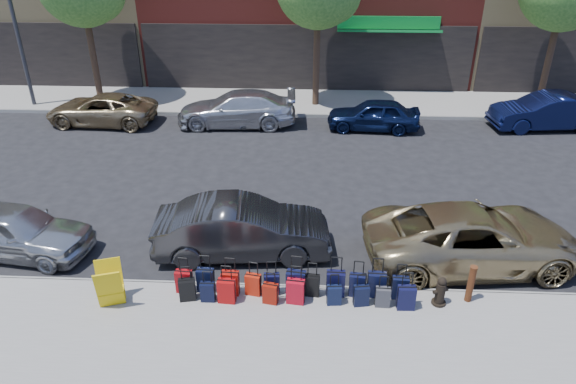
# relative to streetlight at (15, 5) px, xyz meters

# --- Properties ---
(ground) EXTENTS (120.00, 120.00, 0.00)m
(ground) POSITION_rel_streetlight_xyz_m (12.80, -8.80, -4.66)
(ground) COLOR black
(ground) RESTS_ON ground
(sidewalk_near) EXTENTS (60.00, 4.00, 0.15)m
(sidewalk_near) POSITION_rel_streetlight_xyz_m (12.80, -15.30, -4.59)
(sidewalk_near) COLOR gray
(sidewalk_near) RESTS_ON ground
(sidewalk_far) EXTENTS (60.00, 4.00, 0.15)m
(sidewalk_far) POSITION_rel_streetlight_xyz_m (12.80, 1.20, -4.59)
(sidewalk_far) COLOR gray
(sidewalk_far) RESTS_ON ground
(curb_near) EXTENTS (60.00, 0.08, 0.15)m
(curb_near) POSITION_rel_streetlight_xyz_m (12.80, -13.28, -4.59)
(curb_near) COLOR gray
(curb_near) RESTS_ON ground
(curb_far) EXTENTS (60.00, 0.08, 0.15)m
(curb_far) POSITION_rel_streetlight_xyz_m (12.80, -0.82, -4.59)
(curb_far) COLOR gray
(curb_far) RESTS_ON ground
(streetlight) EXTENTS (2.59, 0.18, 8.00)m
(streetlight) POSITION_rel_streetlight_xyz_m (0.00, 0.00, 0.00)
(streetlight) COLOR #333338
(streetlight) RESTS_ON sidewalk_far
(suitcase_front_0) EXTENTS (0.39, 0.24, 0.92)m
(suitcase_front_0) POSITION_rel_streetlight_xyz_m (10.23, -13.61, -4.22)
(suitcase_front_0) COLOR maroon
(suitcase_front_0) RESTS_ON sidewalk_near
(suitcase_front_1) EXTENTS (0.41, 0.24, 0.96)m
(suitcase_front_1) POSITION_rel_streetlight_xyz_m (10.73, -13.56, -4.21)
(suitcase_front_1) COLOR black
(suitcase_front_1) RESTS_ON sidewalk_near
(suitcase_front_2) EXTENTS (0.41, 0.24, 0.97)m
(suitcase_front_2) POSITION_rel_streetlight_xyz_m (11.33, -13.64, -4.21)
(suitcase_front_2) COLOR #9C100A
(suitcase_front_2) RESTS_ON sidewalk_near
(suitcase_front_3) EXTENTS (0.39, 0.26, 0.86)m
(suitcase_front_3) POSITION_rel_streetlight_xyz_m (11.86, -13.63, -4.24)
(suitcase_front_3) COLOR #B11E0B
(suitcase_front_3) RESTS_ON sidewalk_near
(suitcase_front_4) EXTENTS (0.37, 0.23, 0.87)m
(suitcase_front_4) POSITION_rel_streetlight_xyz_m (12.29, -13.59, -4.24)
(suitcase_front_4) COLOR black
(suitcase_front_4) RESTS_ON sidewalk_near
(suitcase_front_5) EXTENTS (0.47, 0.31, 1.06)m
(suitcase_front_5) POSITION_rel_streetlight_xyz_m (12.86, -13.64, -4.18)
(suitcase_front_5) COLOR black
(suitcase_front_5) RESTS_ON sidewalk_near
(suitcase_front_6) EXTENTS (0.38, 0.23, 0.87)m
(suitcase_front_6) POSITION_rel_streetlight_xyz_m (13.22, -13.60, -4.24)
(suitcase_front_6) COLOR black
(suitcase_front_6) RESTS_ON sidewalk_near
(suitcase_front_7) EXTENTS (0.43, 0.24, 1.02)m
(suitcase_front_7) POSITION_rel_streetlight_xyz_m (13.78, -13.56, -4.19)
(suitcase_front_7) COLOR black
(suitcase_front_7) RESTS_ON sidewalk_near
(suitcase_front_8) EXTENTS (0.40, 0.25, 0.93)m
(suitcase_front_8) POSITION_rel_streetlight_xyz_m (14.29, -13.56, -4.22)
(suitcase_front_8) COLOR black
(suitcase_front_8) RESTS_ON sidewalk_near
(suitcase_front_9) EXTENTS (0.43, 0.25, 1.01)m
(suitcase_front_9) POSITION_rel_streetlight_xyz_m (14.72, -13.56, -4.19)
(suitcase_front_9) COLOR black
(suitcase_front_9) RESTS_ON sidewalk_near
(suitcase_front_10) EXTENTS (0.38, 0.23, 0.90)m
(suitcase_front_10) POSITION_rel_streetlight_xyz_m (15.26, -13.60, -4.23)
(suitcase_front_10) COLOR black
(suitcase_front_10) RESTS_ON sidewalk_near
(suitcase_back_0) EXTENTS (0.40, 0.28, 0.88)m
(suitcase_back_0) POSITION_rel_streetlight_xyz_m (10.36, -13.90, -4.24)
(suitcase_back_0) COLOR black
(suitcase_back_0) RESTS_ON sidewalk_near
(suitcase_back_1) EXTENTS (0.33, 0.19, 0.78)m
(suitcase_back_1) POSITION_rel_streetlight_xyz_m (10.84, -13.92, -4.27)
(suitcase_back_1) COLOR black
(suitcase_back_1) RESTS_ON sidewalk_near
(suitcase_back_2) EXTENTS (0.41, 0.26, 0.95)m
(suitcase_back_2) POSITION_rel_streetlight_xyz_m (11.28, -13.93, -4.22)
(suitcase_back_2) COLOR #A30A0B
(suitcase_back_2) RESTS_ON sidewalk_near
(suitcase_back_4) EXTENTS (0.37, 0.26, 0.81)m
(suitcase_back_4) POSITION_rel_streetlight_xyz_m (12.28, -13.92, -4.26)
(suitcase_back_4) COLOR maroon
(suitcase_back_4) RESTS_ON sidewalk_near
(suitcase_back_5) EXTENTS (0.43, 0.28, 0.96)m
(suitcase_back_5) POSITION_rel_streetlight_xyz_m (12.86, -13.88, -4.21)
(suitcase_back_5) COLOR #AA0A1A
(suitcase_back_5) RESTS_ON sidewalk_near
(suitcase_back_7) EXTENTS (0.34, 0.22, 0.78)m
(suitcase_back_7) POSITION_rel_streetlight_xyz_m (13.74, -13.89, -4.27)
(suitcase_back_7) COLOR black
(suitcase_back_7) RESTS_ON sidewalk_near
(suitcase_back_8) EXTENTS (0.37, 0.25, 0.82)m
(suitcase_back_8) POSITION_rel_streetlight_xyz_m (14.35, -13.89, -4.26)
(suitcase_back_8) COLOR black
(suitcase_back_8) RESTS_ON sidewalk_near
(suitcase_back_9) EXTENTS (0.34, 0.20, 0.79)m
(suitcase_back_9) POSITION_rel_streetlight_xyz_m (14.83, -13.91, -4.27)
(suitcase_back_9) COLOR #343439
(suitcase_back_9) RESTS_ON sidewalk_near
(suitcase_back_10) EXTENTS (0.40, 0.24, 0.94)m
(suitcase_back_10) POSITION_rel_streetlight_xyz_m (15.34, -13.97, -4.22)
(suitcase_back_10) COLOR black
(suitcase_back_10) RESTS_ON sidewalk_near
(fire_hydrant) EXTENTS (0.37, 0.33, 0.73)m
(fire_hydrant) POSITION_rel_streetlight_xyz_m (16.14, -13.78, -4.18)
(fire_hydrant) COLOR black
(fire_hydrant) RESTS_ON sidewalk_near
(bollard) EXTENTS (0.17, 0.17, 0.95)m
(bollard) POSITION_rel_streetlight_xyz_m (16.83, -13.63, -4.02)
(bollard) COLOR #38190C
(bollard) RESTS_ON sidewalk_near
(display_rack) EXTENTS (0.74, 0.78, 1.02)m
(display_rack) POSITION_rel_streetlight_xyz_m (8.67, -14.11, -4.00)
(display_rack) COLOR #DAB70C
(display_rack) RESTS_ON sidewalk_near
(car_near_0) EXTENTS (4.28, 2.17, 1.40)m
(car_near_0) POSITION_rel_streetlight_xyz_m (5.34, -12.02, -3.96)
(car_near_0) COLOR #B4B7BB
(car_near_0) RESTS_ON ground
(car_near_1) EXTENTS (4.73, 2.00, 1.52)m
(car_near_1) POSITION_rel_streetlight_xyz_m (11.38, -11.74, -3.90)
(car_near_1) COLOR #303033
(car_near_1) RESTS_ON ground
(car_near_2) EXTENTS (5.79, 3.17, 1.54)m
(car_near_2) POSITION_rel_streetlight_xyz_m (17.33, -11.87, -3.89)
(car_near_2) COLOR #9E8B61
(car_near_2) RESTS_ON ground
(car_far_0) EXTENTS (4.80, 2.41, 1.30)m
(car_far_0) POSITION_rel_streetlight_xyz_m (3.93, -2.05, -4.01)
(car_far_0) COLOR #98825D
(car_far_0) RESTS_ON ground
(car_far_1) EXTENTS (5.21, 2.31, 1.48)m
(car_far_1) POSITION_rel_streetlight_xyz_m (9.87, -1.95, -3.92)
(car_far_1) COLOR silver
(car_far_1) RESTS_ON ground
(car_far_2) EXTENTS (3.97, 1.81, 1.32)m
(car_far_2) POSITION_rel_streetlight_xyz_m (15.75, -2.22, -4.00)
(car_far_2) COLOR #0D1739
(car_far_2) RESTS_ON ground
(car_far_3) EXTENTS (4.72, 2.04, 1.51)m
(car_far_3) POSITION_rel_streetlight_xyz_m (23.10, -1.76, -3.91)
(car_far_3) COLOR #0D1339
(car_far_3) RESTS_ON ground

